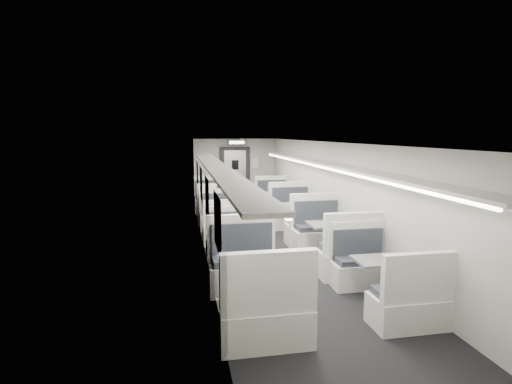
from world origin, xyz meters
name	(u,v)px	position (x,y,z in m)	size (l,w,h in m)	color
room	(270,196)	(0.00, 0.00, 1.20)	(3.24, 12.24, 2.64)	black
booth_left_a	(214,205)	(-1.00, 3.54, 0.40)	(1.11, 2.24, 1.20)	white
booth_left_b	(221,222)	(-1.00, 1.28, 0.36)	(1.00, 2.04, 1.09)	white
booth_left_c	(234,250)	(-1.00, -1.22, 0.36)	(0.98, 1.99, 1.06)	white
booth_left_d	(252,285)	(-1.00, -3.25, 0.42)	(1.15, 2.34, 1.25)	white
booth_right_a	(278,204)	(1.00, 3.28, 0.40)	(1.09, 2.21, 1.18)	white
booth_right_b	(300,219)	(1.00, 0.92, 0.42)	(1.16, 2.35, 1.26)	white
booth_right_c	(332,242)	(1.00, -1.24, 0.41)	(1.14, 2.31, 1.24)	white
booth_right_d	(381,281)	(1.00, -3.30, 0.36)	(1.01, 2.04, 1.09)	white
passenger	(222,196)	(-0.86, 2.45, 0.84)	(0.61, 0.40, 1.68)	black
window_a	(197,175)	(-1.49, 3.40, 1.35)	(0.02, 1.18, 0.84)	black
window_b	(201,184)	(-1.49, 1.20, 1.35)	(0.02, 1.18, 0.84)	black
window_c	(207,198)	(-1.49, -1.00, 1.35)	(0.02, 1.18, 0.84)	black
window_d	(218,223)	(-1.49, -3.20, 1.35)	(0.02, 1.18, 0.84)	black
luggage_rack_left	(216,166)	(-1.24, -0.30, 1.92)	(0.46, 10.40, 0.09)	white
luggage_rack_right	(328,165)	(1.24, -0.30, 1.92)	(0.46, 10.40, 0.09)	white
vestibule_door	(235,176)	(0.00, 5.93, 1.04)	(1.10, 0.13, 2.10)	black
exit_sign	(237,142)	(0.00, 5.44, 2.28)	(0.62, 0.12, 0.16)	black
wall_notice	(255,163)	(0.75, 5.92, 1.50)	(0.32, 0.02, 0.40)	silver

